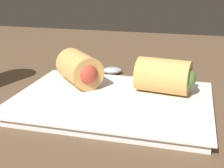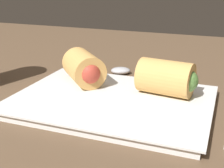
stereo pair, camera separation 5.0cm
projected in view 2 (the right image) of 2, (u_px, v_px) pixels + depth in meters
table_surface at (124, 118)px, 49.50cm from camera, size 180.00×140.00×2.00cm
serving_plate at (112, 102)px, 51.17cm from camera, size 31.80×23.32×1.50cm
roll_front_left at (169, 78)px, 51.17cm from camera, size 10.07×6.90×5.81cm
roll_front_right at (84, 68)px, 56.37cm from camera, size 10.22×10.35×5.81cm
spoon at (116, 71)px, 67.62cm from camera, size 15.45×7.07×1.46cm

